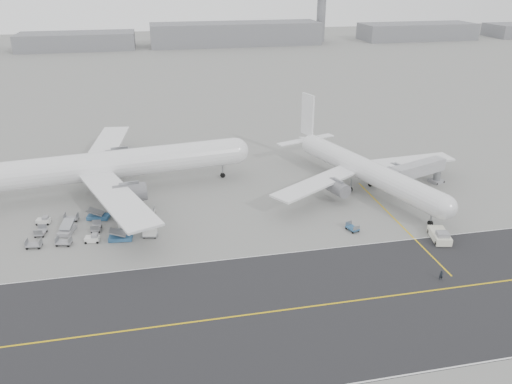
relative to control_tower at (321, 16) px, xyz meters
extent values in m
plane|color=gray|center=(-100.00, -265.00, -16.25)|extent=(700.00, 700.00, 0.00)
cube|color=#29292C|center=(-95.00, -283.00, -16.24)|extent=(220.00, 32.00, 0.02)
cube|color=gold|center=(-95.00, -283.00, -16.22)|extent=(220.00, 0.30, 0.01)
cube|color=silver|center=(-95.00, -267.20, -16.22)|extent=(220.00, 0.25, 0.01)
cube|color=silver|center=(-95.00, -298.80, -16.22)|extent=(220.00, 0.25, 0.01)
cube|color=gold|center=(-70.00, -260.00, -16.23)|extent=(0.30, 40.00, 0.01)
cylinder|color=gray|center=(0.00, 0.00, -2.25)|extent=(6.00, 6.00, 28.00)
cylinder|color=white|center=(-125.46, -232.86, -9.72)|extent=(55.94, 13.18, 6.37)
sphere|color=white|center=(-97.88, -229.43, -9.72)|extent=(6.24, 6.24, 6.24)
cube|color=white|center=(-124.73, -249.68, -10.52)|extent=(17.30, 30.90, 0.45)
cube|color=white|center=(-128.87, -216.38, -10.52)|extent=(10.40, 31.10, 0.45)
cylinder|color=slate|center=(-122.69, -244.13, -12.11)|extent=(7.21, 4.76, 3.95)
cylinder|color=slate|center=(-125.53, -221.26, -12.11)|extent=(7.21, 4.76, 3.95)
cylinder|color=black|center=(-101.24, -229.85, -15.65)|extent=(1.26, 0.64, 1.20)
cylinder|color=black|center=(-127.00, -236.91, -15.65)|extent=(1.26, 0.64, 1.20)
cylinder|color=black|center=(-127.95, -229.32, -15.65)|extent=(1.26, 0.64, 1.20)
cylinder|color=gray|center=(-101.24, -229.85, -13.98)|extent=(0.36, 0.36, 3.35)
cylinder|color=white|center=(-70.44, -244.65, -11.12)|extent=(18.58, 43.01, 5.01)
sphere|color=white|center=(-63.52, -265.37, -11.12)|extent=(4.91, 4.91, 4.91)
cone|color=white|center=(-77.69, -222.93, -10.75)|extent=(6.97, 9.51, 4.51)
cube|color=white|center=(-77.86, -222.42, -3.83)|extent=(1.99, 4.71, 10.65)
cube|color=white|center=(-82.11, -223.56, -10.62)|extent=(8.34, 4.80, 0.25)
cube|color=white|center=(-73.77, -220.78, -10.62)|extent=(8.34, 4.80, 0.25)
cube|color=white|center=(-83.28, -247.82, -11.75)|extent=(23.08, 17.36, 0.45)
cube|color=white|center=(-58.27, -239.47, -11.75)|extent=(24.31, 7.18, 0.45)
cylinder|color=slate|center=(-78.69, -248.53, -13.00)|extent=(4.63, 6.04, 3.10)
cylinder|color=slate|center=(-61.51, -242.80, -13.00)|extent=(4.63, 6.04, 3.10)
cylinder|color=black|center=(-64.36, -262.84, -15.71)|extent=(0.82, 1.19, 1.08)
cylinder|color=black|center=(-73.79, -244.09, -15.71)|extent=(0.82, 1.19, 1.08)
cylinder|color=black|center=(-68.09, -242.19, -15.71)|extent=(0.82, 1.19, 1.08)
cylinder|color=gray|center=(-64.36, -262.84, -14.40)|extent=(0.36, 0.36, 2.63)
cube|color=silver|center=(-65.56, -268.30, -15.43)|extent=(4.15, 6.48, 1.35)
cube|color=gray|center=(-65.86, -269.62, -14.42)|extent=(2.50, 2.35, 0.87)
cylinder|color=gray|center=(-64.75, -264.72, -15.77)|extent=(0.70, 2.48, 0.15)
cylinder|color=black|center=(-67.30, -270.28, -15.82)|extent=(0.57, 0.93, 0.87)
cylinder|color=black|center=(-64.85, -270.83, -15.82)|extent=(0.57, 0.93, 0.87)
cylinder|color=black|center=(-66.28, -265.76, -15.82)|extent=(0.57, 0.93, 0.87)
cylinder|color=black|center=(-63.83, -266.31, -15.82)|extent=(0.57, 0.93, 0.87)
cylinder|color=gray|center=(-51.72, -243.17, -14.11)|extent=(1.71, 1.71, 4.28)
cube|color=gray|center=(-51.72, -243.17, -15.88)|extent=(3.55, 3.55, 0.75)
cube|color=#AEADB2|center=(-58.79, -245.66, -11.33)|extent=(16.13, 8.16, 2.78)
cube|color=gray|center=(-66.05, -248.22, -11.33)|extent=(2.35, 3.65, 3.21)
cylinder|color=black|center=(-51.01, -241.67, -15.93)|extent=(0.52, 0.71, 0.64)
imported|color=black|center=(-72.42, -280.54, -15.38)|extent=(0.73, 0.59, 1.75)
camera|label=1|loc=(-116.16, -341.74, 30.75)|focal=35.00mm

